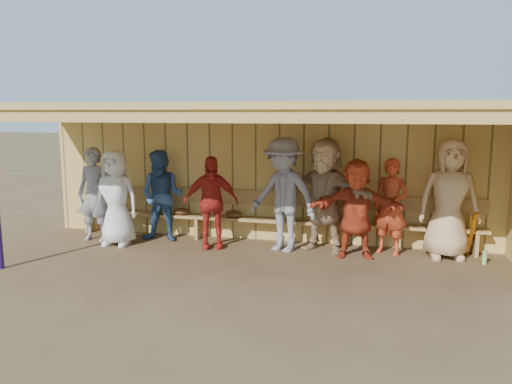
{
  "coord_description": "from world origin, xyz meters",
  "views": [
    {
      "loc": [
        1.92,
        -7.65,
        2.36
      ],
      "look_at": [
        0.0,
        0.35,
        1.05
      ],
      "focal_mm": 35.0,
      "sensor_mm": 36.0,
      "label": 1
    }
  ],
  "objects_px": {
    "player_c": "(162,196)",
    "player_h": "(449,199)",
    "player_b": "(116,198)",
    "player_extra": "(356,209)",
    "player_e": "(283,195)",
    "player_f": "(324,195)",
    "player_a": "(94,194)",
    "player_g": "(391,207)",
    "player_d": "(211,202)",
    "bench": "(266,214)"
  },
  "relations": [
    {
      "from": "player_e",
      "to": "player_f",
      "type": "relative_size",
      "value": 1.0
    },
    {
      "from": "player_e",
      "to": "player_h",
      "type": "distance_m",
      "value": 2.69
    },
    {
      "from": "player_d",
      "to": "bench",
      "type": "xyz_separation_m",
      "value": [
        0.85,
        0.61,
        -0.28
      ]
    },
    {
      "from": "player_h",
      "to": "player_g",
      "type": "bearing_deg",
      "value": 172.39
    },
    {
      "from": "player_e",
      "to": "bench",
      "type": "bearing_deg",
      "value": 150.55
    },
    {
      "from": "player_a",
      "to": "player_b",
      "type": "xyz_separation_m",
      "value": [
        0.55,
        -0.2,
        -0.01
      ]
    },
    {
      "from": "player_h",
      "to": "player_extra",
      "type": "height_order",
      "value": "player_h"
    },
    {
      "from": "player_b",
      "to": "player_h",
      "type": "bearing_deg",
      "value": 4.15
    },
    {
      "from": "player_b",
      "to": "player_g",
      "type": "bearing_deg",
      "value": 5.24
    },
    {
      "from": "player_a",
      "to": "player_g",
      "type": "bearing_deg",
      "value": 1.57
    },
    {
      "from": "player_e",
      "to": "player_extra",
      "type": "bearing_deg",
      "value": 17.24
    },
    {
      "from": "player_e",
      "to": "player_h",
      "type": "xyz_separation_m",
      "value": [
        2.68,
        0.21,
        0.01
      ]
    },
    {
      "from": "player_b",
      "to": "player_c",
      "type": "xyz_separation_m",
      "value": [
        0.68,
        0.47,
        -0.01
      ]
    },
    {
      "from": "player_g",
      "to": "player_extra",
      "type": "relative_size",
      "value": 1.0
    },
    {
      "from": "player_b",
      "to": "player_d",
      "type": "bearing_deg",
      "value": 6.26
    },
    {
      "from": "player_c",
      "to": "player_h",
      "type": "relative_size",
      "value": 0.86
    },
    {
      "from": "player_f",
      "to": "player_h",
      "type": "bearing_deg",
      "value": 20.02
    },
    {
      "from": "player_a",
      "to": "player_g",
      "type": "distance_m",
      "value": 5.31
    },
    {
      "from": "player_a",
      "to": "bench",
      "type": "relative_size",
      "value": 0.23
    },
    {
      "from": "player_b",
      "to": "player_extra",
      "type": "xyz_separation_m",
      "value": [
        4.2,
        0.21,
        -0.04
      ]
    },
    {
      "from": "bench",
      "to": "player_e",
      "type": "bearing_deg",
      "value": -51.12
    },
    {
      "from": "player_f",
      "to": "player_a",
      "type": "bearing_deg",
      "value": -157.54
    },
    {
      "from": "player_a",
      "to": "bench",
      "type": "height_order",
      "value": "player_a"
    },
    {
      "from": "player_d",
      "to": "player_extra",
      "type": "height_order",
      "value": "player_extra"
    },
    {
      "from": "player_f",
      "to": "player_g",
      "type": "distance_m",
      "value": 1.11
    },
    {
      "from": "player_g",
      "to": "bench",
      "type": "relative_size",
      "value": 0.21
    },
    {
      "from": "player_e",
      "to": "player_h",
      "type": "bearing_deg",
      "value": 26.14
    },
    {
      "from": "player_f",
      "to": "player_h",
      "type": "height_order",
      "value": "player_h"
    },
    {
      "from": "player_a",
      "to": "player_g",
      "type": "xyz_separation_m",
      "value": [
        5.3,
        0.32,
        -0.06
      ]
    },
    {
      "from": "player_h",
      "to": "player_d",
      "type": "bearing_deg",
      "value": 177.23
    },
    {
      "from": "player_extra",
      "to": "bench",
      "type": "height_order",
      "value": "player_extra"
    },
    {
      "from": "player_h",
      "to": "player_e",
      "type": "bearing_deg",
      "value": 177.39
    },
    {
      "from": "player_f",
      "to": "player_g",
      "type": "xyz_separation_m",
      "value": [
        1.1,
        0.05,
        -0.17
      ]
    },
    {
      "from": "player_g",
      "to": "player_extra",
      "type": "xyz_separation_m",
      "value": [
        -0.55,
        -0.31,
        0.0
      ]
    },
    {
      "from": "player_e",
      "to": "player_f",
      "type": "height_order",
      "value": "player_f"
    },
    {
      "from": "player_c",
      "to": "player_e",
      "type": "bearing_deg",
      "value": -6.38
    },
    {
      "from": "player_a",
      "to": "player_c",
      "type": "xyz_separation_m",
      "value": [
        1.23,
        0.27,
        -0.03
      ]
    },
    {
      "from": "player_a",
      "to": "player_f",
      "type": "bearing_deg",
      "value": 1.77
    },
    {
      "from": "player_e",
      "to": "player_h",
      "type": "relative_size",
      "value": 0.99
    },
    {
      "from": "player_c",
      "to": "player_f",
      "type": "distance_m",
      "value": 2.98
    },
    {
      "from": "player_e",
      "to": "player_g",
      "type": "xyz_separation_m",
      "value": [
        1.77,
        0.22,
        -0.17
      ]
    },
    {
      "from": "player_c",
      "to": "player_e",
      "type": "relative_size",
      "value": 0.86
    },
    {
      "from": "player_f",
      "to": "player_extra",
      "type": "height_order",
      "value": "player_f"
    },
    {
      "from": "player_extra",
      "to": "player_h",
      "type": "bearing_deg",
      "value": 5.5
    },
    {
      "from": "player_a",
      "to": "player_f",
      "type": "height_order",
      "value": "player_f"
    },
    {
      "from": "player_e",
      "to": "player_g",
      "type": "distance_m",
      "value": 1.8
    },
    {
      "from": "player_c",
      "to": "player_h",
      "type": "distance_m",
      "value": 4.99
    },
    {
      "from": "player_g",
      "to": "bench",
      "type": "bearing_deg",
      "value": -166.0
    },
    {
      "from": "player_e",
      "to": "player_b",
      "type": "bearing_deg",
      "value": -152.42
    },
    {
      "from": "player_c",
      "to": "player_h",
      "type": "bearing_deg",
      "value": -1.81
    }
  ]
}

